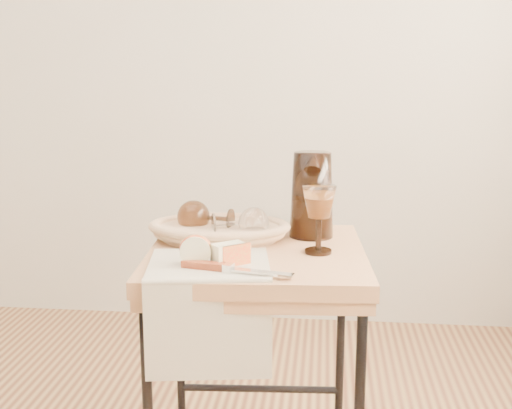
% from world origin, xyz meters
% --- Properties ---
extents(wall_back, '(3.60, 0.00, 2.70)m').
position_xyz_m(wall_back, '(0.00, 1.80, 1.35)').
color(wall_back, beige).
rests_on(wall_back, ground).
extents(side_table, '(0.57, 0.57, 0.68)m').
position_xyz_m(side_table, '(0.59, 0.54, 0.34)').
color(side_table, brown).
rests_on(side_table, floor).
extents(tea_towel, '(0.31, 0.29, 0.01)m').
position_xyz_m(tea_towel, '(0.50, 0.39, 0.68)').
color(tea_towel, '#EFE3C6').
rests_on(tea_towel, side_table).
extents(bread_basket, '(0.34, 0.24, 0.04)m').
position_xyz_m(bread_basket, '(0.49, 0.62, 0.70)').
color(bread_basket, '#B37E53').
rests_on(bread_basket, side_table).
extents(goblet_lying_a, '(0.16, 0.11, 0.09)m').
position_xyz_m(goblet_lying_a, '(0.46, 0.63, 0.74)').
color(goblet_lying_a, '#4B311B').
rests_on(goblet_lying_a, bread_basket).
extents(goblet_lying_b, '(0.15, 0.11, 0.08)m').
position_xyz_m(goblet_lying_b, '(0.54, 0.60, 0.73)').
color(goblet_lying_b, white).
rests_on(goblet_lying_b, bread_basket).
extents(pitcher, '(0.17, 0.25, 0.27)m').
position_xyz_m(pitcher, '(0.73, 0.69, 0.80)').
color(pitcher, black).
rests_on(pitcher, side_table).
extents(wine_goblet, '(0.11, 0.11, 0.17)m').
position_xyz_m(wine_goblet, '(0.75, 0.52, 0.77)').
color(wine_goblet, white).
rests_on(wine_goblet, side_table).
extents(apple_half, '(0.08, 0.05, 0.07)m').
position_xyz_m(apple_half, '(0.47, 0.38, 0.72)').
color(apple_half, '#D40009').
rests_on(apple_half, tea_towel).
extents(apple_wedge, '(0.08, 0.08, 0.05)m').
position_xyz_m(apple_wedge, '(0.55, 0.39, 0.71)').
color(apple_wedge, '#FFF8C4').
rests_on(apple_wedge, tea_towel).
extents(table_knife, '(0.25, 0.08, 0.02)m').
position_xyz_m(table_knife, '(0.56, 0.34, 0.70)').
color(table_knife, silver).
rests_on(table_knife, tea_towel).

